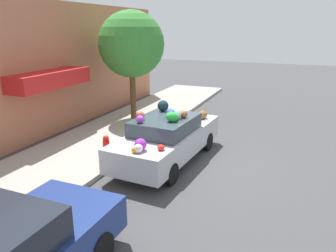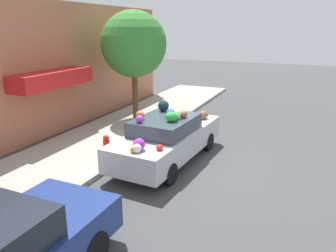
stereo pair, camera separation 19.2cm
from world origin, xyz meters
name	(u,v)px [view 1 (the left image)]	position (x,y,z in m)	size (l,w,h in m)	color
ground_plane	(165,160)	(0.00, 0.00, 0.00)	(60.00, 60.00, 0.00)	#424244
sidewalk_curb	(91,146)	(0.00, 2.70, 0.07)	(24.00, 3.20, 0.14)	#9E998E
building_facade	(32,73)	(0.02, 4.91, 2.39)	(18.00, 1.20, 4.81)	#B26B4C
street_tree	(131,44)	(3.45, 2.91, 3.21)	(2.68, 2.68, 4.43)	brown
fire_hydrant	(106,147)	(-0.82, 1.54, 0.48)	(0.20, 0.20, 0.70)	red
art_car	(168,138)	(-0.04, -0.11, 0.74)	(4.56, 1.98, 1.73)	#B7BABF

